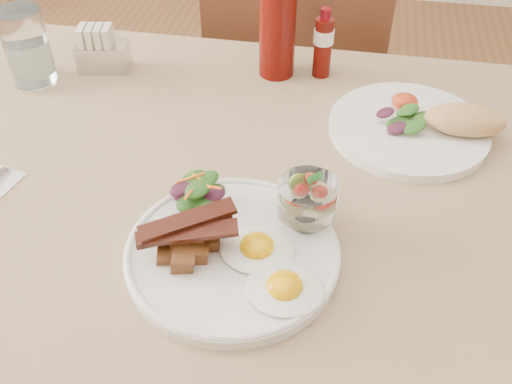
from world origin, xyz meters
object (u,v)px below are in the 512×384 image
object	(u,v)px
main_plate	(233,253)
hot_sauce_bottle	(323,44)
fruit_cup	(308,198)
sugar_caddy	(101,52)
second_plate	(422,125)
ketchup_bottle	(278,28)
water_glass	(28,51)
table	(246,225)
chair_far	(296,84)

from	to	relation	value
main_plate	hot_sauce_bottle	xyz separation A→B (m)	(0.07, 0.48, 0.06)
fruit_cup	hot_sauce_bottle	distance (m)	0.42
sugar_caddy	second_plate	bearing A→B (deg)	-19.92
ketchup_bottle	water_glass	size ratio (longest dim) A/B	1.43
fruit_cup	water_glass	size ratio (longest dim) A/B	0.59
second_plate	sugar_caddy	size ratio (longest dim) A/B	2.79
sugar_caddy	table	bearing A→B (deg)	-49.94
water_glass	second_plate	bearing A→B (deg)	-3.39
fruit_cup	second_plate	size ratio (longest dim) A/B	0.28
main_plate	second_plate	world-z (taller)	second_plate
second_plate	ketchup_bottle	size ratio (longest dim) A/B	1.45
table	hot_sauce_bottle	size ratio (longest dim) A/B	10.07
ketchup_bottle	hot_sauce_bottle	xyz separation A→B (m)	(0.08, 0.01, -0.03)
main_plate	chair_far	bearing A→B (deg)	90.85
chair_far	water_glass	xyz separation A→B (m)	(-0.45, -0.45, 0.29)
ketchup_bottle	sugar_caddy	xyz separation A→B (m)	(-0.33, -0.05, -0.06)
fruit_cup	hot_sauce_bottle	bearing A→B (deg)	92.78
fruit_cup	ketchup_bottle	xyz separation A→B (m)	(-0.10, 0.41, 0.03)
chair_far	ketchup_bottle	xyz separation A→B (m)	(-0.01, -0.34, 0.32)
hot_sauce_bottle	water_glass	world-z (taller)	water_glass
chair_far	second_plate	world-z (taller)	chair_far
table	chair_far	xyz separation A→B (m)	(0.00, 0.66, -0.14)
fruit_cup	hot_sauce_bottle	size ratio (longest dim) A/B	0.61
second_plate	ketchup_bottle	bearing A→B (deg)	150.42
water_glass	hot_sauce_bottle	bearing A→B (deg)	12.65
main_plate	hot_sauce_bottle	size ratio (longest dim) A/B	2.12
water_glass	sugar_caddy	bearing A→B (deg)	29.44
main_plate	water_glass	world-z (taller)	water_glass
chair_far	table	bearing A→B (deg)	-90.00
table	fruit_cup	distance (m)	0.20
table	second_plate	world-z (taller)	second_plate
second_plate	main_plate	bearing A→B (deg)	-127.61
chair_far	hot_sauce_bottle	distance (m)	0.45
chair_far	main_plate	distance (m)	0.84
hot_sauce_bottle	chair_far	bearing A→B (deg)	103.58
fruit_cup	sugar_caddy	bearing A→B (deg)	140.19
ketchup_bottle	water_glass	world-z (taller)	ketchup_bottle
table	hot_sauce_bottle	bearing A→B (deg)	76.76
chair_far	ketchup_bottle	bearing A→B (deg)	-90.87
chair_far	fruit_cup	size ratio (longest dim) A/B	11.46
chair_far	fruit_cup	xyz separation A→B (m)	(0.10, -0.75, 0.29)
chair_far	water_glass	bearing A→B (deg)	-135.04
main_plate	hot_sauce_bottle	distance (m)	0.49
main_plate	hot_sauce_bottle	world-z (taller)	hot_sauce_bottle
chair_far	water_glass	size ratio (longest dim) A/B	6.74
chair_far	sugar_caddy	bearing A→B (deg)	-131.21
chair_far	hot_sauce_bottle	size ratio (longest dim) A/B	7.04
table	sugar_caddy	size ratio (longest dim) A/B	12.92
table	second_plate	size ratio (longest dim) A/B	4.64
second_plate	hot_sauce_bottle	distance (m)	0.25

